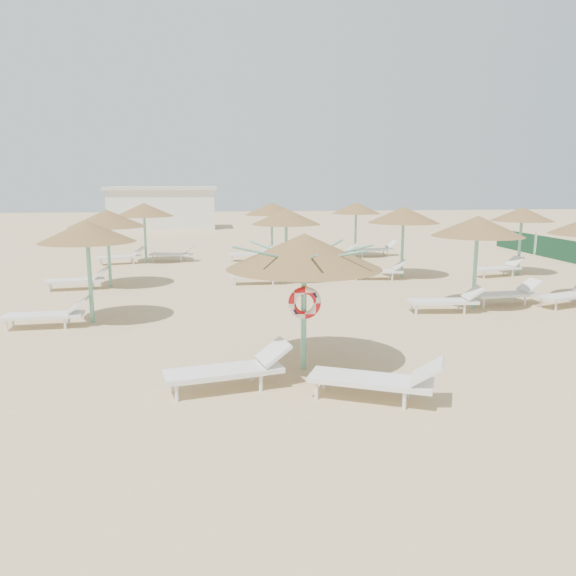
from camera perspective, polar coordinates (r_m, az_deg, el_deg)
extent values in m
plane|color=tan|center=(11.05, 3.42, -8.40)|extent=(120.00, 120.00, 0.00)
cylinder|color=#66B196|center=(10.85, 1.61, -2.61)|extent=(0.11, 0.11, 2.23)
cone|color=brown|center=(10.63, 1.65, 3.78)|extent=(2.97, 2.97, 0.67)
cylinder|color=#66B196|center=(10.67, 1.64, 2.44)|extent=(0.20, 0.20, 0.12)
cylinder|color=#66B196|center=(10.77, 5.25, 3.55)|extent=(1.34, 0.04, 0.34)
cylinder|color=#66B196|center=(11.20, 3.71, 3.85)|extent=(0.98, 0.98, 0.34)
cylinder|color=#66B196|center=(11.31, 1.10, 3.94)|extent=(0.04, 1.34, 0.34)
cylinder|color=#66B196|center=(11.05, -1.23, 3.78)|extent=(0.98, 0.98, 0.34)
cylinder|color=#66B196|center=(10.56, -2.03, 3.45)|extent=(1.34, 0.04, 0.34)
cylinder|color=#66B196|center=(10.10, -0.64, 3.12)|extent=(0.98, 0.98, 0.34)
cylinder|color=#66B196|center=(9.97, 2.26, 3.02)|extent=(0.04, 1.34, 0.34)
cylinder|color=#66B196|center=(10.26, 4.74, 3.20)|extent=(0.98, 0.98, 0.34)
torus|color=red|center=(10.70, 1.70, -1.52)|extent=(0.64, 0.15, 0.64)
cylinder|color=white|center=(9.68, -11.26, -10.45)|extent=(0.07, 0.07, 0.30)
cylinder|color=white|center=(10.19, -11.71, -9.38)|extent=(0.07, 0.07, 0.30)
cylinder|color=white|center=(9.97, -2.79, -9.62)|extent=(0.07, 0.07, 0.30)
cylinder|color=white|center=(10.46, -3.65, -8.63)|extent=(0.07, 0.07, 0.30)
cube|color=white|center=(10.01, -6.56, -8.40)|extent=(2.16, 1.09, 0.09)
cube|color=white|center=(10.16, -1.48, -6.50)|extent=(0.65, 0.75, 0.40)
cylinder|color=white|center=(9.61, 2.90, -10.41)|extent=(0.06, 0.06, 0.30)
cylinder|color=white|center=(10.10, 3.68, -9.35)|extent=(0.06, 0.06, 0.30)
cylinder|color=white|center=(9.39, 11.74, -11.17)|extent=(0.06, 0.06, 0.30)
cylinder|color=white|center=(9.89, 12.05, -10.03)|extent=(0.06, 0.06, 0.30)
cube|color=white|center=(9.63, 8.38, -9.24)|extent=(2.15, 1.47, 0.09)
cube|color=white|center=(9.46, 13.98, -8.15)|extent=(0.75, 0.81, 0.39)
cylinder|color=#66B196|center=(15.32, -19.47, 0.85)|extent=(0.11, 0.11, 2.30)
cone|color=brown|center=(15.17, -19.76, 5.44)|extent=(2.42, 2.42, 0.55)
cylinder|color=#66B196|center=(15.19, -19.71, 4.57)|extent=(0.20, 0.20, 0.12)
cylinder|color=white|center=(15.37, -26.66, -3.50)|extent=(0.06, 0.06, 0.28)
cylinder|color=white|center=(15.84, -26.18, -3.07)|extent=(0.06, 0.06, 0.28)
cylinder|color=white|center=(15.05, -21.71, -3.40)|extent=(0.06, 0.06, 0.28)
cylinder|color=white|center=(15.53, -21.37, -2.95)|extent=(0.06, 0.06, 0.28)
cube|color=white|center=(15.37, -23.60, -2.57)|extent=(1.93, 0.73, 0.08)
cube|color=white|center=(15.15, -20.53, -1.60)|extent=(0.52, 0.63, 0.36)
cylinder|color=#66B196|center=(20.42, -17.73, 3.29)|extent=(0.11, 0.11, 2.30)
cone|color=brown|center=(20.31, -17.93, 6.76)|extent=(2.62, 2.62, 0.59)
cylinder|color=#66B196|center=(20.33, -17.89, 6.09)|extent=(0.20, 0.20, 0.12)
cylinder|color=white|center=(20.26, -23.11, -0.01)|extent=(0.06, 0.06, 0.28)
cylinder|color=white|center=(20.75, -22.94, 0.23)|extent=(0.06, 0.06, 0.28)
cylinder|color=white|center=(20.12, -19.31, 0.18)|extent=(0.06, 0.06, 0.28)
cylinder|color=white|center=(20.61, -19.22, 0.42)|extent=(0.06, 0.06, 0.28)
cube|color=white|center=(20.38, -20.83, 0.72)|extent=(1.97, 0.88, 0.08)
cube|color=white|center=(20.28, -18.49, 1.51)|extent=(0.56, 0.66, 0.36)
cylinder|color=#66B196|center=(26.27, -14.31, 5.02)|extent=(0.11, 0.11, 2.30)
cone|color=brown|center=(26.18, -14.43, 7.72)|extent=(2.65, 2.65, 0.60)
cylinder|color=#66B196|center=(26.20, -14.41, 7.20)|extent=(0.20, 0.20, 0.12)
cylinder|color=white|center=(25.82, -18.39, 2.45)|extent=(0.06, 0.06, 0.28)
cylinder|color=white|center=(26.32, -18.49, 2.59)|extent=(0.06, 0.06, 0.28)
cylinder|color=white|center=(25.97, -15.43, 2.66)|extent=(0.06, 0.06, 0.28)
cylinder|color=white|center=(26.46, -15.58, 2.79)|extent=(0.06, 0.06, 0.28)
cube|color=white|center=(26.12, -16.72, 3.03)|extent=(2.00, 1.12, 0.08)
cube|color=white|center=(26.21, -14.90, 3.68)|extent=(0.63, 0.71, 0.36)
cylinder|color=white|center=(26.63, -13.58, 2.94)|extent=(0.06, 0.06, 0.28)
cylinder|color=white|center=(27.09, -13.18, 3.08)|extent=(0.06, 0.06, 0.28)
cylinder|color=white|center=(26.15, -10.83, 2.91)|extent=(0.06, 0.06, 0.28)
cylinder|color=white|center=(26.62, -10.48, 3.06)|extent=(0.06, 0.06, 0.28)
cube|color=white|center=(26.55, -11.79, 3.38)|extent=(2.00, 1.12, 0.08)
cube|color=white|center=(26.24, -10.06, 3.88)|extent=(0.63, 0.71, 0.36)
cylinder|color=#66B196|center=(20.50, -0.19, 3.83)|extent=(0.11, 0.11, 2.30)
cone|color=brown|center=(20.39, -0.19, 7.27)|extent=(2.50, 2.50, 0.56)
cylinder|color=#66B196|center=(20.41, -0.19, 6.62)|extent=(0.20, 0.20, 0.12)
cylinder|color=white|center=(19.87, -5.41, 0.61)|extent=(0.06, 0.06, 0.28)
cylinder|color=white|center=(20.36, -5.44, 0.86)|extent=(0.06, 0.06, 0.28)
cylinder|color=white|center=(19.94, -1.53, 0.70)|extent=(0.06, 0.06, 0.28)
cylinder|color=white|center=(20.44, -1.66, 0.94)|extent=(0.06, 0.06, 0.28)
cube|color=white|center=(20.12, -3.16, 1.29)|extent=(1.91, 0.64, 0.08)
cube|color=white|center=(20.15, -0.75, 2.01)|extent=(0.49, 0.61, 0.36)
cylinder|color=white|center=(20.73, 0.63, 1.08)|extent=(0.06, 0.06, 0.28)
cylinder|color=white|center=(21.22, 0.42, 1.31)|extent=(0.06, 0.06, 0.28)
cylinder|color=white|center=(20.97, 4.28, 1.17)|extent=(0.06, 0.06, 0.28)
cylinder|color=white|center=(21.46, 3.99, 1.39)|extent=(0.06, 0.06, 0.28)
cube|color=white|center=(21.08, 2.68, 1.73)|extent=(1.91, 0.64, 0.08)
cube|color=white|center=(21.22, 4.94, 2.41)|extent=(0.49, 0.61, 0.36)
cylinder|color=#66B196|center=(26.49, -1.64, 5.39)|extent=(0.11, 0.11, 2.30)
cone|color=brown|center=(26.41, -1.66, 8.06)|extent=(2.51, 2.51, 0.56)
cylinder|color=#66B196|center=(26.42, -1.65, 7.55)|extent=(0.20, 0.20, 0.12)
cylinder|color=white|center=(25.85, -5.69, 2.96)|extent=(0.06, 0.06, 0.28)
cylinder|color=white|center=(26.34, -5.72, 3.10)|extent=(0.06, 0.06, 0.28)
cylinder|color=white|center=(25.91, -2.70, 3.02)|extent=(0.06, 0.06, 0.28)
cylinder|color=white|center=(26.40, -2.78, 3.16)|extent=(0.06, 0.06, 0.28)
cube|color=white|center=(26.10, -3.95, 3.46)|extent=(1.91, 0.64, 0.08)
cube|color=white|center=(26.13, -2.09, 4.01)|extent=(0.49, 0.60, 0.36)
cylinder|color=#66B196|center=(16.98, 18.47, 1.83)|extent=(0.11, 0.11, 2.30)
cone|color=brown|center=(16.85, 18.72, 5.99)|extent=(2.59, 2.59, 0.58)
cylinder|color=#66B196|center=(16.87, 18.67, 5.19)|extent=(0.20, 0.20, 0.12)
cylinder|color=white|center=(15.90, 12.89, -2.17)|extent=(0.06, 0.06, 0.28)
cylinder|color=white|center=(16.37, 12.46, -1.78)|extent=(0.06, 0.06, 0.28)
cylinder|color=white|center=(16.29, 17.49, -2.09)|extent=(0.06, 0.06, 0.28)
cylinder|color=white|center=(16.76, 16.94, -1.71)|extent=(0.06, 0.06, 0.28)
cube|color=white|center=(16.32, 15.42, -1.31)|extent=(1.95, 0.80, 0.08)
cube|color=white|center=(16.54, 18.28, -0.46)|extent=(0.54, 0.64, 0.36)
cylinder|color=white|center=(17.28, 19.29, -1.48)|extent=(0.06, 0.06, 0.28)
cylinder|color=white|center=(17.69, 18.43, -1.15)|extent=(0.06, 0.06, 0.28)
cylinder|color=white|center=(18.03, 22.92, -1.24)|extent=(0.06, 0.06, 0.28)
cylinder|color=white|center=(18.43, 22.02, -0.93)|extent=(0.06, 0.06, 0.28)
cube|color=white|center=(17.88, 21.07, -0.61)|extent=(1.95, 0.80, 0.08)
cube|color=white|center=(18.33, 23.33, 0.25)|extent=(0.54, 0.64, 0.36)
cylinder|color=#66B196|center=(21.92, 11.54, 4.06)|extent=(0.11, 0.11, 2.30)
cone|color=brown|center=(21.81, 11.66, 7.30)|extent=(2.70, 2.70, 0.61)
cylinder|color=#66B196|center=(21.83, 11.64, 6.67)|extent=(0.20, 0.20, 0.12)
cylinder|color=white|center=(21.00, 6.93, 1.13)|extent=(0.06, 0.06, 0.28)
cylinder|color=white|center=(21.49, 6.78, 1.35)|extent=(0.06, 0.06, 0.28)
cylinder|color=white|center=(21.19, 10.56, 1.11)|extent=(0.06, 0.06, 0.28)
cylinder|color=white|center=(21.68, 10.33, 1.33)|extent=(0.06, 0.06, 0.28)
cube|color=white|center=(21.32, 9.00, 1.71)|extent=(1.97, 0.87, 0.08)
cube|color=white|center=(21.43, 11.27, 2.33)|extent=(0.56, 0.66, 0.36)
cylinder|color=#66B196|center=(27.43, 6.88, 5.50)|extent=(0.11, 0.11, 2.30)
cone|color=brown|center=(27.35, 6.94, 8.07)|extent=(2.34, 2.34, 0.53)
cylinder|color=#66B196|center=(27.36, 6.92, 7.59)|extent=(0.20, 0.20, 0.12)
cylinder|color=white|center=(26.59, 3.09, 3.21)|extent=(0.06, 0.06, 0.28)
cylinder|color=white|center=(27.09, 3.03, 3.35)|extent=(0.06, 0.06, 0.28)
cylinder|color=white|center=(26.71, 5.99, 3.20)|extent=(0.06, 0.06, 0.28)
cylinder|color=white|center=(27.21, 5.87, 3.34)|extent=(0.06, 0.06, 0.28)
cube|color=white|center=(26.88, 4.77, 3.66)|extent=(1.96, 0.84, 0.08)
cube|color=white|center=(26.94, 6.58, 4.15)|extent=(0.55, 0.65, 0.36)
cylinder|color=white|center=(27.58, 7.53, 3.41)|extent=(0.06, 0.06, 0.28)
cylinder|color=white|center=(28.04, 7.15, 3.53)|extent=(0.06, 0.06, 0.28)
cylinder|color=white|center=(28.11, 10.09, 3.47)|extent=(0.06, 0.06, 0.28)
cylinder|color=white|center=(28.56, 9.68, 3.59)|extent=(0.06, 0.06, 0.28)
cube|color=white|center=(28.09, 8.87, 3.87)|extent=(1.96, 0.84, 0.08)
cube|color=white|center=(28.41, 10.47, 4.38)|extent=(0.55, 0.65, 0.36)
cylinder|color=white|center=(17.68, 25.56, -1.67)|extent=(0.06, 0.06, 0.28)
cylinder|color=white|center=(17.98, 24.31, -1.38)|extent=(0.06, 0.06, 0.28)
cylinder|color=white|center=(19.04, 26.86, -0.96)|extent=(0.06, 0.06, 0.28)
cube|color=white|center=(18.43, 26.51, -0.71)|extent=(2.00, 1.22, 0.08)
cylinder|color=#66B196|center=(23.95, 22.48, 4.01)|extent=(0.11, 0.11, 2.30)
cone|color=brown|center=(23.86, 22.69, 6.95)|extent=(2.37, 2.37, 0.53)
cylinder|color=#66B196|center=(23.87, 22.65, 6.40)|extent=(0.20, 0.20, 0.12)
cylinder|color=white|center=(22.51, 19.28, 1.25)|extent=(0.06, 0.06, 0.28)
cylinder|color=white|center=(22.89, 18.49, 1.44)|extent=(0.06, 0.06, 0.28)
cylinder|color=white|center=(23.38, 21.85, 1.41)|extent=(0.06, 0.06, 0.28)
cylinder|color=white|center=(23.75, 21.05, 1.60)|extent=(0.06, 0.06, 0.28)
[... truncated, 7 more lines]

